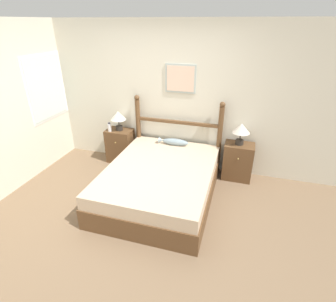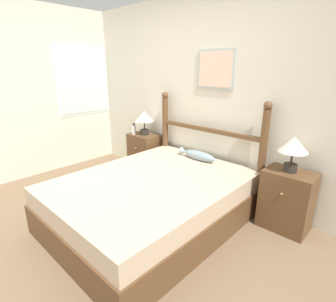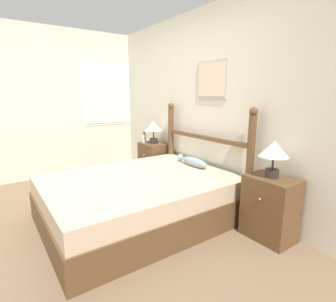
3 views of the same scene
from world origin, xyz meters
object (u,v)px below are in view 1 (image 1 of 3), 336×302
object	(u,v)px
bed	(160,182)
bottle	(110,127)
table_lamp_right	(241,130)
nightstand_left	(120,146)
fish_pillow	(174,142)
nightstand_right	(238,161)
table_lamp_left	(118,117)

from	to	relation	value
bed	bottle	xyz separation A→B (m)	(-1.25, 0.80, 0.47)
table_lamp_right	nightstand_left	bearing A→B (deg)	-179.98
bottle	fish_pillow	world-z (taller)	bottle
table_lamp_right	bottle	size ratio (longest dim) A/B	2.04
nightstand_left	table_lamp_right	size ratio (longest dim) A/B	1.76
nightstand_right	nightstand_left	bearing A→B (deg)	180.00
table_lamp_right	fish_pillow	size ratio (longest dim) A/B	0.68
bed	fish_pillow	bearing A→B (deg)	91.28
table_lamp_left	nightstand_right	bearing A→B (deg)	-0.01
table_lamp_left	bottle	bearing A→B (deg)	-146.42
nightstand_right	bottle	distance (m)	2.40
bed	nightstand_right	world-z (taller)	nightstand_right
table_lamp_right	bed	bearing A→B (deg)	-140.89
nightstand_right	table_lamp_right	size ratio (longest dim) A/B	1.76
table_lamp_left	fish_pillow	bearing A→B (deg)	-3.44
table_lamp_left	bottle	size ratio (longest dim) A/B	2.04
fish_pillow	nightstand_left	bearing A→B (deg)	176.60
bed	nightstand_left	xyz separation A→B (m)	(-1.11, 0.89, 0.07)
nightstand_left	bottle	distance (m)	0.44
table_lamp_right	nightstand_right	bearing A→B (deg)	-3.49
bed	nightstand_right	distance (m)	1.43
nightstand_left	table_lamp_left	xyz separation A→B (m)	(0.01, 0.00, 0.59)
fish_pillow	table_lamp_left	bearing A→B (deg)	176.56
nightstand_left	fish_pillow	world-z (taller)	nightstand_left
table_lamp_left	bed	bearing A→B (deg)	-38.97
nightstand_left	fish_pillow	distance (m)	1.12
bottle	fish_pillow	distance (m)	1.24
nightstand_left	nightstand_right	world-z (taller)	same
nightstand_left	fish_pillow	bearing A→B (deg)	-3.40
table_lamp_left	fish_pillow	distance (m)	1.14
nightstand_right	table_lamp_right	world-z (taller)	table_lamp_right
bed	nightstand_right	size ratio (longest dim) A/B	3.20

